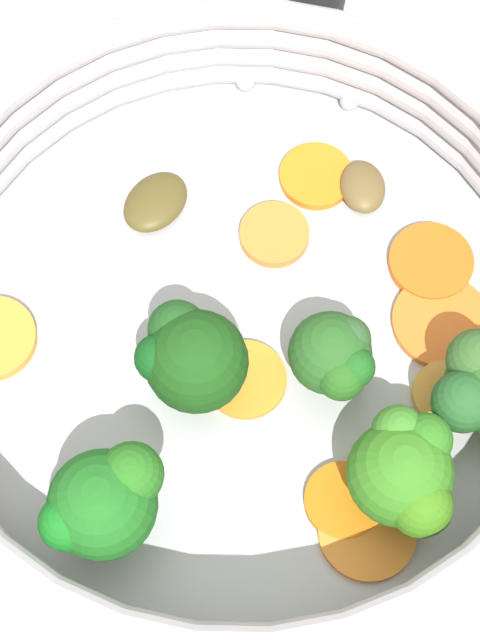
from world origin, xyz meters
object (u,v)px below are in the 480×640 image
carrot_slice_8 (442,322)px  broccoli_floret_1 (335,355)px  broccoli_floret_2 (104,502)px  carrot_slice_2 (316,176)px  carrot_slice_4 (367,532)px  carrot_slice_0 (246,379)px  carrot_slice_5 (273,234)px  carrot_slice_6 (449,384)px  carrot_slice_7 (431,262)px  broccoli_floret_0 (191,357)px  skillet (240,339)px  mushroom_piece_0 (155,202)px  carrot_slice_1 (343,501)px  mushroom_piece_1 (363,187)px  broccoli_floret_3 (405,471)px

carrot_slice_8 → broccoli_floret_1: bearing=44.3°
carrot_slice_8 → broccoli_floret_2: (0.10, 0.12, 0.03)m
carrot_slice_2 → carrot_slice_4: same height
carrot_slice_0 → broccoli_floret_2: bearing=66.4°
carrot_slice_0 → carrot_slice_5: carrot_slice_5 is taller
carrot_slice_4 → carrot_slice_5: carrot_slice_5 is taller
carrot_slice_6 → broccoli_floret_1: (0.05, 0.01, 0.02)m
carrot_slice_2 → carrot_slice_4: size_ratio=0.86×
carrot_slice_5 → broccoli_floret_2: bearing=81.1°
carrot_slice_4 → carrot_slice_7: 0.12m
carrot_slice_7 → broccoli_floret_0: size_ratio=0.77×
skillet → mushroom_piece_0: bearing=-40.5°
carrot_slice_1 → mushroom_piece_0: (0.11, -0.10, 0.00)m
carrot_slice_1 → broccoli_floret_2: (0.08, 0.04, 0.03)m
carrot_slice_6 → carrot_slice_8: (0.01, -0.03, -0.00)m
mushroom_piece_1 → carrot_slice_0: bearing=77.9°
carrot_slice_5 → carrot_slice_2: bearing=-105.9°
carrot_slice_5 → broccoli_floret_0: broccoli_floret_0 is taller
broccoli_floret_3 → carrot_slice_2: bearing=-61.1°
carrot_slice_7 → mushroom_piece_1: (0.04, -0.03, 0.00)m
skillet → broccoli_floret_0: broccoli_floret_0 is taller
carrot_slice_0 → carrot_slice_8: (-0.07, -0.05, -0.00)m
carrot_slice_2 → broccoli_floret_3: size_ratio=0.70×
carrot_slice_1 → broccoli_floret_1: (0.02, -0.05, 0.02)m
carrot_slice_2 → broccoli_floret_1: broccoli_floret_1 is taller
broccoli_floret_0 → broccoli_floret_3: 0.09m
skillet → carrot_slice_7: (-0.07, -0.06, 0.01)m
carrot_slice_6 → broccoli_floret_3: bearing=78.8°
carrot_slice_4 → carrot_slice_1: bearing=-36.8°
broccoli_floret_3 → mushroom_piece_1: (0.05, -0.13, -0.02)m
carrot_slice_4 → carrot_slice_7: carrot_slice_7 is taller
carrot_slice_4 → broccoli_floret_0: broccoli_floret_0 is taller
carrot_slice_0 → broccoli_floret_3: 0.08m
broccoli_floret_1 → broccoli_floret_2: bearing=53.0°
carrot_slice_7 → carrot_slice_5: bearing=6.7°
carrot_slice_2 → broccoli_floret_0: bearing=79.1°
mushroom_piece_1 → carrot_slice_4: bearing=106.2°
broccoli_floret_1 → broccoli_floret_2: 0.11m
carrot_slice_1 → broccoli_floret_3: size_ratio=0.66×
carrot_slice_8 → mushroom_piece_0: bearing=-6.5°
mushroom_piece_0 → broccoli_floret_3: bearing=145.7°
carrot_slice_4 → mushroom_piece_0: 0.17m
carrot_slice_0 → carrot_slice_5: bearing=-82.0°
carrot_slice_2 → carrot_slice_8: (-0.07, 0.05, -0.00)m
skillet → broccoli_floret_1: size_ratio=6.59×
carrot_slice_0 → broccoli_floret_2: size_ratio=0.65×
carrot_slice_4 → carrot_slice_7: (0.00, -0.12, 0.00)m
carrot_slice_0 → carrot_slice_7: 0.10m
carrot_slice_7 → skillet: bearing=39.6°
carrot_slice_6 → broccoli_floret_1: 0.05m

